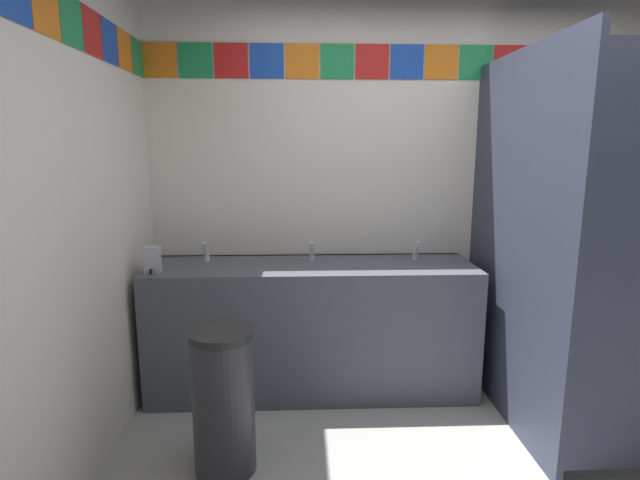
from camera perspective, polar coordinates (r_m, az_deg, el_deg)
wall_back at (r=3.52m, az=11.35°, el=6.82°), size 3.69×0.09×2.72m
wall_side at (r=2.10m, az=-32.60°, el=2.80°), size 0.09×3.14×2.72m
vanity_counter at (r=3.29m, az=-0.89°, el=-9.85°), size 2.08×0.60×0.85m
faucet_left at (r=3.30m, az=-13.12°, el=-1.62°), size 0.04×0.10×0.14m
faucet_center at (r=3.24m, az=-0.95°, el=-1.56°), size 0.04×0.10×0.14m
faucet_right at (r=3.33m, az=11.10°, el=-1.43°), size 0.04×0.10×0.14m
soap_dispenser at (r=3.10m, az=-18.92°, el=-2.21°), size 0.09×0.09×0.16m
stall_divider at (r=2.87m, az=26.83°, el=-1.15°), size 0.92×1.34×2.12m
toilet at (r=3.67m, az=26.44°, el=-11.00°), size 0.39×0.49×0.74m
trash_bin at (r=2.58m, az=-11.15°, el=-17.93°), size 0.31×0.31×0.74m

